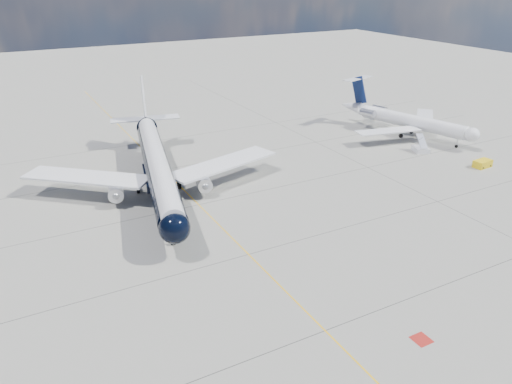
# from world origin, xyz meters

# --- Properties ---
(ground) EXTENTS (320.00, 320.00, 0.00)m
(ground) POSITION_xyz_m (0.00, 30.00, 0.00)
(ground) COLOR gray
(ground) RESTS_ON ground
(taxiway_centerline) EXTENTS (0.16, 160.00, 0.01)m
(taxiway_centerline) POSITION_xyz_m (0.00, 25.00, 0.00)
(taxiway_centerline) COLOR #F3B40C
(taxiway_centerline) RESTS_ON ground
(red_marking) EXTENTS (1.60, 1.60, 0.01)m
(red_marking) POSITION_xyz_m (6.80, -10.00, 0.00)
(red_marking) COLOR maroon
(red_marking) RESTS_ON ground
(main_airliner) EXTENTS (36.86, 45.49, 13.27)m
(main_airliner) POSITION_xyz_m (-3.22, 32.55, 4.12)
(main_airliner) COLOR black
(main_airliner) RESTS_ON ground
(regional_jet) EXTENTS (24.94, 29.25, 10.09)m
(regional_jet) POSITION_xyz_m (47.63, 35.91, 3.18)
(regional_jet) COLOR white
(regional_jet) RESTS_ON ground
(boarding_stair) EXTENTS (3.21, 3.54, 3.20)m
(boarding_stair) POSITION_xyz_m (43.37, 26.59, 0.59)
(boarding_stair) COLOR white
(boarding_stair) RESTS_ON ground
(service_tug) EXTENTS (3.18, 1.97, 1.20)m
(service_tug) POSITION_xyz_m (46.76, 16.21, 0.59)
(service_tug) COLOR yellow
(service_tug) RESTS_ON ground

